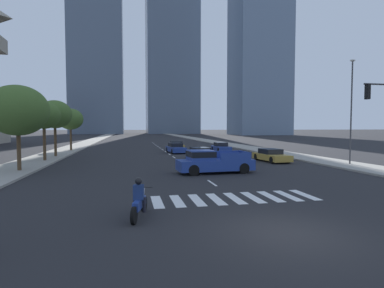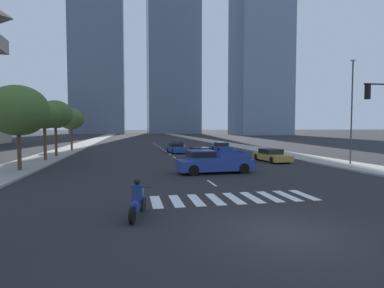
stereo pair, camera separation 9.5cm
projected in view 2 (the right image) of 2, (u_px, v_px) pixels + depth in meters
The scene contains 20 objects.
ground_plane at pixel (284, 233), 9.65m from camera, with size 800.00×800.00×0.00m, color #232326.
sidewalk_east at pixel (268, 151), 41.66m from camera, with size 4.00×260.00×0.15m, color gray.
sidewalk_west at pixel (54, 155), 36.39m from camera, with size 4.00×260.00×0.15m, color gray.
crosswalk_near at pixel (234, 198), 14.35m from camera, with size 7.65×2.35×0.01m.
lane_divider_center at pixel (166, 152), 41.78m from camera, with size 0.14×50.00×0.01m.
motorcycle_lead at pixel (138, 202), 11.26m from camera, with size 0.88×2.14×1.49m.
pickup_truck at pixel (211, 162), 22.20m from camera, with size 5.57×2.32×1.67m.
sedan_blue_0 at pixel (176, 148), 39.81m from camera, with size 2.15×4.57×1.29m.
sedan_gold_1 at pixel (272, 156), 29.80m from camera, with size 2.09×4.74×1.21m.
sedan_blue_2 at pixel (222, 147), 41.97m from camera, with size 1.76×4.25×1.26m.
sedan_gold_3 at pixel (177, 146), 45.37m from camera, with size 1.82×4.26×1.27m.
sedan_gold_4 at pixel (201, 154), 31.49m from camera, with size 2.28×4.79×1.24m.
street_lamp_east at pixel (352, 105), 26.28m from camera, with size 0.50×0.24×8.93m.
street_tree_nearest at pixel (18, 111), 22.53m from camera, with size 4.34×4.34×6.23m.
street_tree_second at pixel (44, 115), 29.36m from camera, with size 3.07×3.07×5.62m.
street_tree_third at pixel (55, 114), 33.68m from camera, with size 3.60×3.60×6.10m.
street_tree_fourth at pixel (71, 119), 42.60m from camera, with size 3.42×3.42×5.75m.
office_tower_left_skyline at pixel (98, 23), 156.11m from camera, with size 25.60×24.97×121.36m.
office_tower_center_skyline at pixel (173, 29), 162.70m from camera, with size 26.71×21.26×119.47m.
office_tower_right_skyline at pixel (261, 37), 134.86m from camera, with size 22.91×20.33×87.10m.
Camera 2 is at (-4.67, -8.74, 3.30)m, focal length 28.86 mm.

